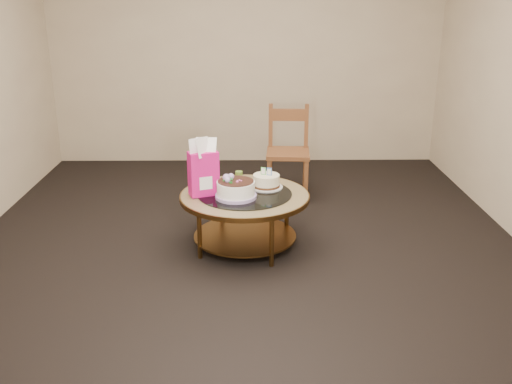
{
  "coord_description": "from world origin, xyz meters",
  "views": [
    {
      "loc": [
        0.03,
        -4.2,
        1.95
      ],
      "look_at": [
        0.09,
        0.02,
        0.46
      ],
      "focal_mm": 40.0,
      "sensor_mm": 36.0,
      "label": 1
    }
  ],
  "objects_px": {
    "decorated_cake": "(236,190)",
    "cream_cake": "(266,181)",
    "coffee_table": "(245,203)",
    "dining_chair": "(288,151)",
    "gift_bag": "(203,167)"
  },
  "relations": [
    {
      "from": "coffee_table",
      "to": "cream_cake",
      "type": "xyz_separation_m",
      "value": [
        0.17,
        0.14,
        0.13
      ]
    },
    {
      "from": "decorated_cake",
      "to": "gift_bag",
      "type": "distance_m",
      "value": 0.3
    },
    {
      "from": "coffee_table",
      "to": "cream_cake",
      "type": "bearing_deg",
      "value": 38.24
    },
    {
      "from": "cream_cake",
      "to": "dining_chair",
      "type": "height_order",
      "value": "dining_chair"
    },
    {
      "from": "dining_chair",
      "to": "gift_bag",
      "type": "bearing_deg",
      "value": -116.38
    },
    {
      "from": "coffee_table",
      "to": "gift_bag",
      "type": "xyz_separation_m",
      "value": [
        -0.32,
        -0.02,
        0.3
      ]
    },
    {
      "from": "cream_cake",
      "to": "coffee_table",
      "type": "bearing_deg",
      "value": -122.64
    },
    {
      "from": "decorated_cake",
      "to": "dining_chair",
      "type": "distance_m",
      "value": 1.42
    },
    {
      "from": "coffee_table",
      "to": "decorated_cake",
      "type": "relative_size",
      "value": 3.21
    },
    {
      "from": "decorated_cake",
      "to": "cream_cake",
      "type": "relative_size",
      "value": 1.2
    },
    {
      "from": "decorated_cake",
      "to": "dining_chair",
      "type": "relative_size",
      "value": 0.35
    },
    {
      "from": "gift_bag",
      "to": "dining_chair",
      "type": "bearing_deg",
      "value": 38.92
    },
    {
      "from": "coffee_table",
      "to": "dining_chair",
      "type": "relative_size",
      "value": 1.13
    },
    {
      "from": "coffee_table",
      "to": "decorated_cake",
      "type": "distance_m",
      "value": 0.18
    },
    {
      "from": "decorated_cake",
      "to": "dining_chair",
      "type": "bearing_deg",
      "value": 69.81
    }
  ]
}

